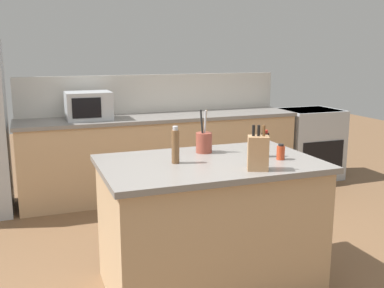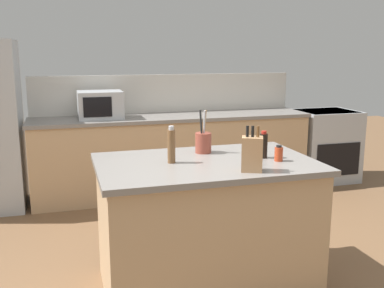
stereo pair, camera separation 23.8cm
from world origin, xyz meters
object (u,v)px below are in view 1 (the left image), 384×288
Objects in this scene: knife_block at (258,153)px; utensil_crock at (204,142)px; pepper_grinder at (175,146)px; soy_sauce_bottle at (265,144)px; spice_jar_paprika at (281,152)px; range_oven at (309,143)px; spice_jar_oregano at (251,144)px; microwave at (88,106)px.

utensil_crock is at bearing 127.16° from knife_block.
soy_sauce_bottle is at bearing -3.55° from pepper_grinder.
pepper_grinder is at bearing 165.39° from knife_block.
knife_block is 2.61× the size of spice_jar_paprika.
pepper_grinder is (-0.44, 0.35, 0.01)m from knife_block.
utensil_crock is 0.45m from soy_sauce_bottle.
knife_block is 1.50× the size of soy_sauce_bottle.
range_oven is 2.85m from spice_jar_oregano.
spice_jar_oregano is 0.67m from pepper_grinder.
spice_jar_oregano is 0.32m from spice_jar_paprika.
soy_sauce_bottle is 1.65× the size of spice_jar_oregano.
spice_jar_paprika is at bearing -66.62° from microwave.
microwave is 1.91× the size of pepper_grinder.
knife_block reaches higher than soy_sauce_bottle.
soy_sauce_bottle is 1.74× the size of spice_jar_paprika.
utensil_crock is (-0.14, 0.58, -0.03)m from knife_block.
range_oven is 3.00m from soy_sauce_bottle.
knife_block is at bearing -125.96° from soy_sauce_bottle.
knife_block is 0.55m from spice_jar_oregano.
pepper_grinder is 2.28× the size of spice_jar_paprika.
soy_sauce_bottle is (0.95, -2.22, -0.06)m from microwave.
microwave is 2.54m from spice_jar_paprika.
spice_jar_oregano is at bearing -12.21° from utensil_crock.
soy_sauce_bottle is at bearing -37.36° from utensil_crock.
pepper_grinder is at bearing 176.45° from soy_sauce_bottle.
knife_block reaches higher than spice_jar_oregano.
utensil_crock is 2.72× the size of spice_jar_oregano.
spice_jar_oregano is 0.46× the size of pepper_grinder.
soy_sauce_bottle is at bearing -88.11° from spice_jar_oregano.
spice_jar_oregano is (-0.01, 0.20, -0.04)m from soy_sauce_bottle.
utensil_crock is (-2.29, -1.94, 0.56)m from range_oven.
spice_jar_paprika is (0.07, -0.31, -0.00)m from spice_jar_oregano.
pepper_grinder is at bearing -139.95° from range_oven.
knife_block reaches higher than spice_jar_paprika.
microwave is at bearing 113.11° from soy_sauce_bottle.
knife_block is 0.35m from spice_jar_paprika.
spice_jar_oregano reaches higher than spice_jar_paprika.
spice_jar_paprika is at bearing -77.66° from spice_jar_oregano.
spice_jar_oregano reaches higher than range_oven.
pepper_grinder reaches higher than spice_jar_paprika.
utensil_crock is 0.36m from spice_jar_oregano.
range_oven is at bearing 51.30° from spice_jar_paprika.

